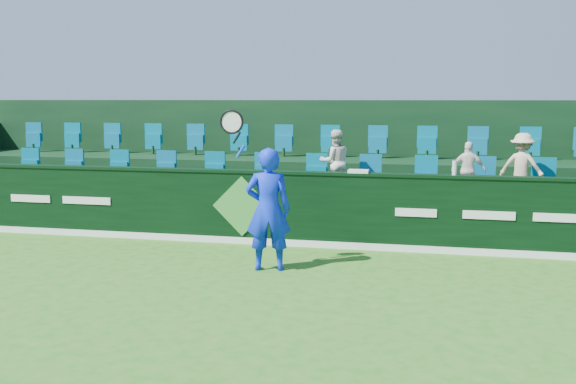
% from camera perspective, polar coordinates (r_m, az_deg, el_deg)
% --- Properties ---
extents(ground, '(60.00, 60.00, 0.00)m').
position_cam_1_polar(ground, '(8.27, -11.79, -10.44)').
color(ground, '#256B19').
rests_on(ground, ground).
extents(sponsor_hoarding, '(16.00, 0.25, 1.35)m').
position_cam_1_polar(sponsor_hoarding, '(11.76, -3.96, -1.31)').
color(sponsor_hoarding, black).
rests_on(sponsor_hoarding, ground).
extents(stand_tier_front, '(16.00, 2.00, 0.80)m').
position_cam_1_polar(stand_tier_front, '(12.86, -2.59, -1.71)').
color(stand_tier_front, black).
rests_on(stand_tier_front, ground).
extents(stand_tier_back, '(16.00, 1.80, 1.30)m').
position_cam_1_polar(stand_tier_back, '(14.64, -0.70, 0.51)').
color(stand_tier_back, black).
rests_on(stand_tier_back, ground).
extents(stand_rear, '(16.00, 4.10, 2.60)m').
position_cam_1_polar(stand_rear, '(15.01, -0.32, 2.88)').
color(stand_rear, black).
rests_on(stand_rear, ground).
extents(seat_row_front, '(13.50, 0.50, 0.60)m').
position_cam_1_polar(seat_row_front, '(13.14, -2.17, 1.59)').
color(seat_row_front, '#086286').
rests_on(seat_row_front, stand_tier_front).
extents(seat_row_back, '(13.50, 0.50, 0.60)m').
position_cam_1_polar(seat_row_back, '(14.84, -0.44, 4.30)').
color(seat_row_back, '#086286').
rests_on(seat_row_back, stand_tier_back).
extents(tennis_player, '(1.19, 0.60, 2.55)m').
position_cam_1_polar(tennis_player, '(9.84, -1.81, -1.47)').
color(tennis_player, '#0D2BED').
rests_on(tennis_player, ground).
extents(spectator_left, '(0.74, 0.66, 1.25)m').
position_cam_1_polar(spectator_left, '(12.44, 4.20, 2.69)').
color(spectator_left, silver).
rests_on(spectator_left, stand_tier_front).
extents(spectator_middle, '(0.64, 0.33, 1.05)m').
position_cam_1_polar(spectator_middle, '(12.35, 15.74, 1.91)').
color(spectator_middle, white).
rests_on(spectator_middle, stand_tier_front).
extents(spectator_right, '(0.89, 0.69, 1.22)m').
position_cam_1_polar(spectator_right, '(12.44, 20.07, 2.14)').
color(spectator_right, beige).
rests_on(spectator_right, stand_tier_front).
extents(towel, '(0.35, 0.23, 0.05)m').
position_cam_1_polar(towel, '(11.27, 6.28, 1.85)').
color(towel, silver).
rests_on(towel, sponsor_hoarding).
extents(drinks_bottle, '(0.08, 0.08, 0.25)m').
position_cam_1_polar(drinks_bottle, '(11.21, 14.58, 2.09)').
color(drinks_bottle, silver).
rests_on(drinks_bottle, sponsor_hoarding).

